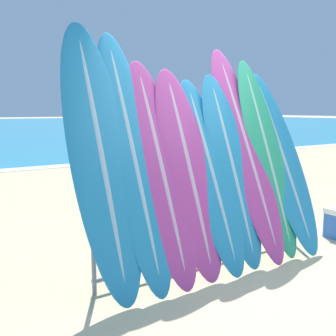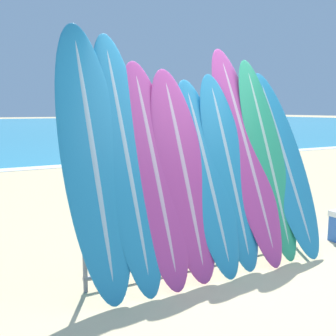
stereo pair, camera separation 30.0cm
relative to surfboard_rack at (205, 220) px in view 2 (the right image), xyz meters
The scene contains 13 objects.
ground_plane 0.66m from the surfboard_rack, 31.92° to the right, with size 160.00×160.00×0.00m, color #CCB789.
surfboard_rack is the anchor object (origin of this frame).
surfboard_slot_0 1.35m from the surfboard_rack, behind, with size 0.58×1.09×2.44m.
surfboard_slot_1 1.08m from the surfboard_rack, behind, with size 0.50×1.13×2.37m.
surfboard_slot_2 0.80m from the surfboard_rack, behind, with size 0.52×1.02×2.11m.
surfboard_slot_3 0.59m from the surfboard_rack, behind, with size 0.55×0.93×2.04m.
surfboard_slot_4 0.48m from the surfboard_rack, 36.86° to the left, with size 0.50×0.98×1.94m.
surfboard_slot_5 0.59m from the surfboard_rack, ahead, with size 0.50×0.88×2.01m.
surfboard_slot_6 0.89m from the surfboard_rack, ahead, with size 0.53×1.17×2.33m.
surfboard_slot_7 1.05m from the surfboard_rack, ahead, with size 0.48×0.94×2.20m.
surfboard_slot_8 1.24m from the surfboard_rack, ahead, with size 0.56×1.06×2.06m.
person_mid_beach 3.99m from the surfboard_rack, 70.65° to the left, with size 0.28×0.22×1.68m.
person_far_left 2.44m from the surfboard_rack, 91.48° to the left, with size 0.28×0.23×1.69m.
Camera 2 is at (-2.57, -3.01, 1.61)m, focal length 42.00 mm.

